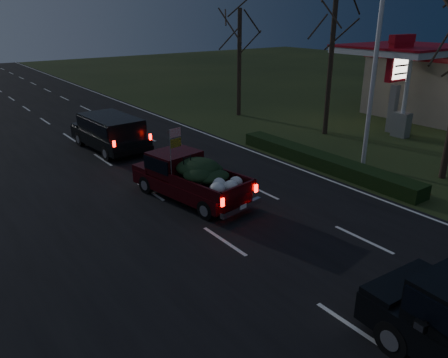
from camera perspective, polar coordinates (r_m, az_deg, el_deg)
ground at (r=13.79m, az=0.04°, el=-8.18°), size 120.00×120.00×0.00m
road_asphalt at (r=13.79m, az=0.04°, el=-8.14°), size 14.00×120.00×0.02m
hedge_row at (r=20.63m, az=12.71°, el=2.30°), size 1.00×10.00×0.60m
light_pole at (r=20.38m, az=19.40°, el=16.35°), size 0.50×0.90×9.16m
gas_price_pylon at (r=27.56m, az=21.83°, el=13.36°), size 2.00×0.41×5.57m
gas_canopy at (r=29.73m, az=22.50°, el=14.86°), size 7.10×6.10×4.88m
bare_tree_mid at (r=25.78m, az=14.21°, el=19.53°), size 3.60×3.60×8.50m
bare_tree_far at (r=30.19m, az=2.05°, el=18.10°), size 3.60×3.60×7.00m
pickup_truck at (r=16.53m, az=-4.52°, el=0.52°), size 2.66×5.14×2.57m
lead_suv at (r=23.20m, az=-14.64°, el=6.27°), size 2.39×5.20×1.46m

